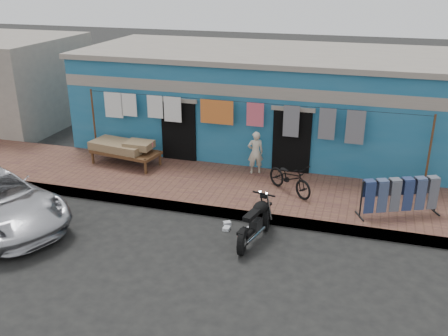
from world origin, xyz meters
TOP-DOWN VIEW (x-y plane):
  - ground at (0.00, 0.00)m, footprint 80.00×80.00m
  - sidewalk at (0.00, 3.00)m, footprint 28.00×3.00m
  - curb at (0.00, 1.55)m, footprint 28.00×0.10m
  - building at (-0.00, 6.99)m, footprint 12.20×5.20m
  - clothesline at (-0.63, 4.25)m, footprint 10.06×0.06m
  - seated_person at (0.33, 4.06)m, footprint 0.54×0.45m
  - bicycle at (1.54, 2.98)m, footprint 1.58×1.41m
  - motorcycle at (1.15, 0.63)m, footprint 1.23×1.82m
  - charpoy at (-3.61, 3.61)m, footprint 2.50×1.71m
  - jeans_rack at (4.28, 2.46)m, footprint 2.34×1.95m
  - litter_a at (0.32, 1.20)m, footprint 0.22×0.21m
  - litter_b at (0.89, 1.01)m, footprint 0.22×0.23m
  - litter_c at (0.38, 0.94)m, footprint 0.16×0.20m

SIDE VIEW (x-z plane):
  - ground at x=0.00m, z-range 0.00..0.00m
  - litter_c at x=0.38m, z-range 0.00..0.08m
  - litter_a at x=0.32m, z-range 0.00..0.08m
  - litter_b at x=0.89m, z-range 0.00..0.09m
  - sidewalk at x=0.00m, z-range 0.00..0.25m
  - curb at x=0.00m, z-range 0.00..0.25m
  - motorcycle at x=1.15m, z-range 0.00..1.03m
  - charpoy at x=-3.61m, z-range 0.25..0.99m
  - jeans_rack at x=4.28m, z-range 0.25..1.23m
  - bicycle at x=1.54m, z-range 0.25..1.27m
  - seated_person at x=0.33m, z-range 0.25..1.51m
  - building at x=0.00m, z-range 0.01..3.37m
  - clothesline at x=-0.63m, z-range 0.76..2.86m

